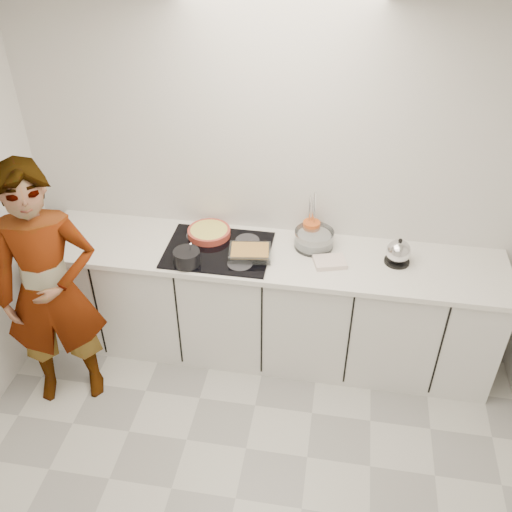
% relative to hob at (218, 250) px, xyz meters
% --- Properties ---
extents(floor, '(3.60, 3.20, 0.00)m').
position_rel_hob_xyz_m(floor, '(0.35, -1.26, -0.92)').
color(floor, beige).
rests_on(floor, ground).
extents(ceiling, '(3.60, 3.20, 0.00)m').
position_rel_hob_xyz_m(ceiling, '(0.35, -1.26, 1.68)').
color(ceiling, white).
rests_on(ceiling, wall_back).
extents(wall_back, '(3.60, 0.00, 2.60)m').
position_rel_hob_xyz_m(wall_back, '(0.35, 0.34, 0.38)').
color(wall_back, silver).
rests_on(wall_back, ground).
extents(base_cabinets, '(3.20, 0.58, 0.87)m').
position_rel_hob_xyz_m(base_cabinets, '(0.35, 0.02, -0.48)').
color(base_cabinets, silver).
rests_on(base_cabinets, floor).
extents(countertop, '(3.24, 0.64, 0.04)m').
position_rel_hob_xyz_m(countertop, '(0.35, 0.02, -0.03)').
color(countertop, white).
rests_on(countertop, base_cabinets).
extents(hob, '(0.72, 0.54, 0.01)m').
position_rel_hob_xyz_m(hob, '(0.00, 0.00, 0.00)').
color(hob, black).
rests_on(hob, countertop).
extents(tart_dish, '(0.36, 0.36, 0.05)m').
position_rel_hob_xyz_m(tart_dish, '(-0.10, 0.16, 0.03)').
color(tart_dish, '#B54031').
rests_on(tart_dish, hob).
extents(saucepan, '(0.22, 0.22, 0.17)m').
position_rel_hob_xyz_m(saucepan, '(-0.17, -0.20, 0.06)').
color(saucepan, black).
rests_on(saucepan, hob).
extents(baking_dish, '(0.31, 0.24, 0.05)m').
position_rel_hob_xyz_m(baking_dish, '(0.23, -0.04, 0.04)').
color(baking_dish, silver).
rests_on(baking_dish, hob).
extents(mixing_bowl, '(0.35, 0.35, 0.13)m').
position_rel_hob_xyz_m(mixing_bowl, '(0.65, 0.16, 0.05)').
color(mixing_bowl, silver).
rests_on(mixing_bowl, countertop).
extents(tea_towel, '(0.24, 0.20, 0.03)m').
position_rel_hob_xyz_m(tea_towel, '(0.77, -0.03, 0.01)').
color(tea_towel, white).
rests_on(tea_towel, countertop).
extents(kettle, '(0.17, 0.17, 0.19)m').
position_rel_hob_xyz_m(kettle, '(1.22, 0.06, 0.07)').
color(kettle, black).
rests_on(kettle, countertop).
extents(utensil_crock, '(0.14, 0.14, 0.15)m').
position_rel_hob_xyz_m(utensil_crock, '(0.62, 0.24, 0.07)').
color(utensil_crock, '#CD541C').
rests_on(utensil_crock, countertop).
extents(cook, '(0.76, 0.62, 1.79)m').
position_rel_hob_xyz_m(cook, '(-0.96, -0.59, -0.02)').
color(cook, silver).
rests_on(cook, floor).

